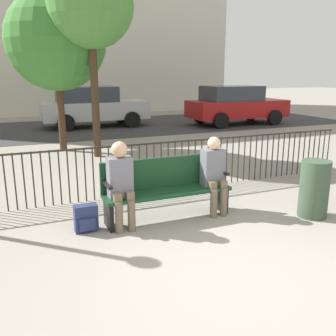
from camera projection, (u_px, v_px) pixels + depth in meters
name	position (u px, v px, depth m)	size (l,w,h in m)	color
ground_plane	(235.00, 279.00, 4.06)	(80.00, 80.00, 0.00)	gray
park_bench	(166.00, 186.00, 5.69)	(1.96, 0.45, 0.92)	#14381E
seated_person_0	(121.00, 180.00, 5.25)	(0.34, 0.39, 1.26)	brown
seated_person_1	(214.00, 171.00, 5.81)	(0.34, 0.39, 1.22)	brown
backpack	(86.00, 218.00, 5.24)	(0.32, 0.20, 0.39)	navy
fence_railing	(140.00, 165.00, 6.74)	(9.01, 0.03, 0.95)	#2D2823
tree_0	(91.00, 6.00, 9.04)	(2.11, 2.11, 4.82)	#422D1E
tree_1	(56.00, 41.00, 9.97)	(2.66, 2.66, 4.32)	#422D1E
street_surface	(69.00, 129.00, 14.77)	(24.00, 6.00, 0.01)	#333335
parked_car_1	(93.00, 106.00, 15.16)	(4.20, 1.94, 1.62)	#B7B7BC
parked_car_2	(236.00, 104.00, 15.84)	(4.20, 1.94, 1.62)	maroon
trash_bin	(314.00, 189.00, 5.73)	(0.44, 0.44, 0.89)	#384C38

